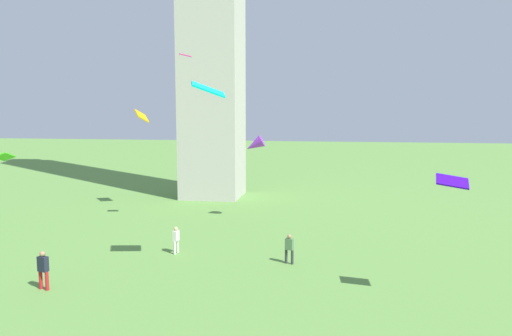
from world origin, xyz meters
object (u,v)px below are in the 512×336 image
(person_2, at_px, (289,247))
(kite_flying_0, at_px, (208,89))
(kite_flying_2, at_px, (452,181))
(kite_flying_5, at_px, (254,145))
(person_3, at_px, (176,238))
(kite_flying_1, at_px, (142,116))
(kite_flying_3, at_px, (185,55))
(person_1, at_px, (43,268))
(kite_flying_4, at_px, (4,157))

(person_2, relative_size, kite_flying_0, 0.91)
(kite_flying_2, height_order, kite_flying_5, kite_flying_5)
(person_3, relative_size, kite_flying_1, 0.85)
(kite_flying_5, bearing_deg, kite_flying_3, -52.39)
(kite_flying_2, relative_size, kite_flying_5, 0.86)
(person_1, bearing_deg, kite_flying_4, 148.48)
(person_2, xyz_separation_m, kite_flying_2, (7.00, -4.63, 4.39))
(kite_flying_1, bearing_deg, kite_flying_3, 7.18)
(person_1, xyz_separation_m, kite_flying_4, (-8.64, 9.49, 4.05))
(person_3, distance_m, kite_flying_2, 15.28)
(kite_flying_3, relative_size, kite_flying_5, 0.58)
(kite_flying_2, relative_size, kite_flying_3, 1.48)
(kite_flying_3, bearing_deg, kite_flying_4, -11.84)
(person_2, height_order, kite_flying_4, kite_flying_4)
(person_2, relative_size, kite_flying_2, 1.16)
(kite_flying_1, distance_m, kite_flying_5, 10.42)
(person_3, xyz_separation_m, kite_flying_0, (2.98, -3.80, 8.23))
(person_1, bearing_deg, kite_flying_1, 113.77)
(person_1, distance_m, kite_flying_5, 17.11)
(person_3, height_order, kite_flying_1, kite_flying_1)
(person_1, relative_size, kite_flying_4, 1.27)
(person_2, height_order, kite_flying_5, kite_flying_5)
(person_3, relative_size, kite_flying_5, 0.97)
(person_2, bearing_deg, kite_flying_5, 128.48)
(kite_flying_1, relative_size, kite_flying_4, 1.29)
(person_2, distance_m, kite_flying_1, 19.23)
(kite_flying_2, distance_m, kite_flying_4, 27.75)
(kite_flying_0, relative_size, kite_flying_4, 1.24)
(kite_flying_5, bearing_deg, kite_flying_2, 34.07)
(kite_flying_2, bearing_deg, kite_flying_5, 133.66)
(kite_flying_1, height_order, kite_flying_4, kite_flying_1)
(kite_flying_3, bearing_deg, kite_flying_0, 92.71)
(person_1, distance_m, kite_flying_1, 19.19)
(kite_flying_2, bearing_deg, person_1, -170.36)
(kite_flying_2, bearing_deg, kite_flying_0, 177.76)
(person_1, height_order, person_2, person_1)
(kite_flying_2, xyz_separation_m, kite_flying_5, (-10.38, 13.86, 0.37))
(person_1, relative_size, kite_flying_2, 1.31)
(kite_flying_1, relative_size, kite_flying_5, 1.15)
(kite_flying_2, bearing_deg, kite_flying_1, 146.68)
(kite_flying_0, bearing_deg, kite_flying_4, 134.25)
(person_1, height_order, kite_flying_1, kite_flying_1)
(person_3, relative_size, kite_flying_3, 1.67)
(person_3, xyz_separation_m, kite_flying_4, (-12.82, 3.13, 4.19))
(person_2, height_order, kite_flying_2, kite_flying_2)
(kite_flying_2, xyz_separation_m, kite_flying_4, (-26.38, 8.61, -0.23))
(kite_flying_1, bearing_deg, person_3, -4.59)
(kite_flying_2, height_order, kite_flying_4, kite_flying_2)
(kite_flying_4, bearing_deg, person_2, -107.15)
(kite_flying_2, bearing_deg, kite_flying_4, 168.73)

